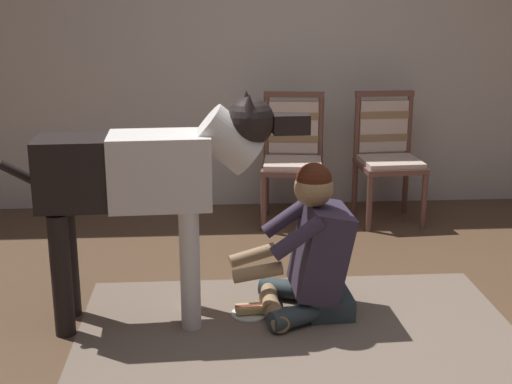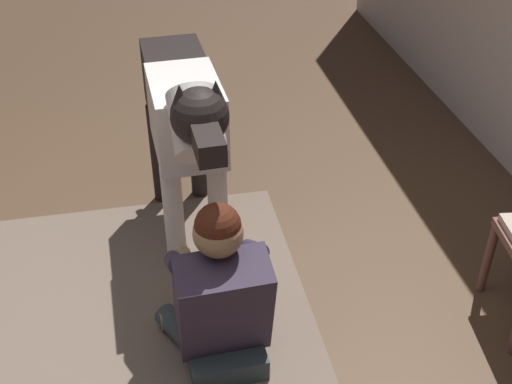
# 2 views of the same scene
# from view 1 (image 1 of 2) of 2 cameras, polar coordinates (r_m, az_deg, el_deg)

# --- Properties ---
(ground_plane) EXTENTS (15.10, 15.10, 0.00)m
(ground_plane) POSITION_cam_1_polar(r_m,az_deg,el_deg) (3.65, 6.22, -12.01)
(ground_plane) COLOR brown
(back_wall) EXTENTS (8.73, 0.10, 2.60)m
(back_wall) POSITION_cam_1_polar(r_m,az_deg,el_deg) (5.71, 2.19, 11.81)
(back_wall) COLOR beige
(back_wall) RESTS_ON ground
(area_rug) EXTENTS (2.28, 1.80, 0.01)m
(area_rug) POSITION_cam_1_polar(r_m,az_deg,el_deg) (3.56, 3.78, -12.61)
(area_rug) COLOR #736152
(area_rug) RESTS_ON ground
(dining_chair_left_of_pair) EXTENTS (0.52, 0.52, 0.98)m
(dining_chair_left_of_pair) POSITION_cam_1_polar(r_m,az_deg,el_deg) (5.33, 3.02, 3.28)
(dining_chair_left_of_pair) COLOR brown
(dining_chair_left_of_pair) RESTS_ON ground
(dining_chair_right_of_pair) EXTENTS (0.49, 0.49, 0.98)m
(dining_chair_right_of_pair) POSITION_cam_1_polar(r_m,az_deg,el_deg) (5.47, 10.59, 3.34)
(dining_chair_right_of_pair) COLOR brown
(dining_chair_right_of_pair) RESTS_ON ground
(person_sitting_on_floor) EXTENTS (0.67, 0.58, 0.85)m
(person_sitting_on_floor) POSITION_cam_1_polar(r_m,az_deg,el_deg) (3.81, 4.51, -4.95)
(person_sitting_on_floor) COLOR #334043
(person_sitting_on_floor) RESTS_ON ground
(large_dog) EXTENTS (1.56, 0.37, 1.22)m
(large_dog) POSITION_cam_1_polar(r_m,az_deg,el_deg) (3.62, -8.69, 1.14)
(large_dog) COLOR silver
(large_dog) RESTS_ON ground
(hot_dog_on_plate) EXTENTS (0.20, 0.20, 0.06)m
(hot_dog_on_plate) POSITION_cam_1_polar(r_m,az_deg,el_deg) (3.89, -0.51, -9.59)
(hot_dog_on_plate) COLOR white
(hot_dog_on_plate) RESTS_ON ground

